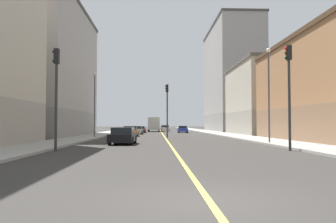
# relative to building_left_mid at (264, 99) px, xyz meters

# --- Properties ---
(ground_plane) EXTENTS (400.00, 400.00, 0.00)m
(ground_plane) POSITION_rel_building_left_mid_xyz_m (-15.37, -41.64, -5.39)
(ground_plane) COLOR #33312E
(ground_plane) RESTS_ON ground
(sidewalk_left) EXTENTS (3.66, 168.00, 0.15)m
(sidewalk_left) POSITION_rel_building_left_mid_xyz_m (-6.13, 7.36, -5.31)
(sidewalk_left) COLOR #9E9B93
(sidewalk_left) RESTS_ON ground
(sidewalk_right) EXTENTS (3.66, 168.00, 0.15)m
(sidewalk_right) POSITION_rel_building_left_mid_xyz_m (-24.60, 7.36, -5.31)
(sidewalk_right) COLOR #9E9B93
(sidewalk_right) RESTS_ON ground
(lane_center_stripe) EXTENTS (0.16, 154.00, 0.01)m
(lane_center_stripe) POSITION_rel_building_left_mid_xyz_m (-15.37, 7.36, -5.38)
(lane_center_stripe) COLOR #E5D14C
(lane_center_stripe) RESTS_ON ground
(building_left_mid) EXTENTS (8.89, 15.78, 10.75)m
(building_left_mid) POSITION_rel_building_left_mid_xyz_m (0.00, 0.00, 0.00)
(building_left_mid) COLOR #9D9688
(building_left_mid) RESTS_ON ground
(building_left_far) EXTENTS (8.89, 22.93, 22.87)m
(building_left_far) POSITION_rel_building_left_mid_xyz_m (0.00, 21.34, 6.06)
(building_left_far) COLOR gray
(building_left_far) RESTS_ON ground
(building_right_midblock) EXTENTS (8.89, 22.40, 17.51)m
(building_right_midblock) POSITION_rel_building_left_mid_xyz_m (-30.73, -4.48, 3.38)
(building_right_midblock) COLOR gray
(building_right_midblock) RESTS_ON ground
(traffic_light_left_near) EXTENTS (0.40, 0.32, 6.43)m
(traffic_light_left_near) POSITION_rel_building_left_mid_xyz_m (-8.37, -29.15, -1.26)
(traffic_light_left_near) COLOR #2D2D2D
(traffic_light_left_near) RESTS_ON ground
(traffic_light_right_near) EXTENTS (0.40, 0.32, 6.10)m
(traffic_light_right_near) POSITION_rel_building_left_mid_xyz_m (-22.39, -29.15, -1.45)
(traffic_light_right_near) COLOR #2D2D2D
(traffic_light_right_near) RESTS_ON ground
(traffic_light_median_far) EXTENTS (0.40, 0.32, 6.31)m
(traffic_light_median_far) POSITION_rel_building_left_mid_xyz_m (-15.13, -10.02, -1.32)
(traffic_light_median_far) COLOR #2D2D2D
(traffic_light_median_far) RESTS_ON ground
(street_lamp_left_near) EXTENTS (0.36, 0.36, 7.62)m
(street_lamp_left_near) POSITION_rel_building_left_mid_xyz_m (-7.36, -22.76, -0.66)
(street_lamp_left_near) COLOR #4C4C51
(street_lamp_left_near) RESTS_ON ground
(street_lamp_right_near) EXTENTS (0.36, 0.36, 7.31)m
(street_lamp_right_near) POSITION_rel_building_left_mid_xyz_m (-23.37, -11.69, -0.82)
(street_lamp_right_near) COLOR #4C4C51
(street_lamp_right_near) RESTS_ON ground
(car_blue) EXTENTS (1.84, 4.49, 1.26)m
(car_blue) POSITION_rel_building_left_mid_xyz_m (-11.49, 11.48, -4.77)
(car_blue) COLOR #23389E
(car_blue) RESTS_ON ground
(car_white) EXTENTS (2.11, 4.47, 1.34)m
(car_white) POSITION_rel_building_left_mid_xyz_m (-14.33, 24.65, -4.74)
(car_white) COLOR white
(car_white) RESTS_ON ground
(car_orange) EXTENTS (1.90, 4.48, 1.34)m
(car_orange) POSITION_rel_building_left_mid_xyz_m (-19.73, -6.19, -4.73)
(car_orange) COLOR orange
(car_orange) RESTS_ON ground
(car_black) EXTENTS (2.03, 4.10, 1.35)m
(car_black) POSITION_rel_building_left_mid_xyz_m (-19.10, -22.38, -4.72)
(car_black) COLOR black
(car_black) RESTS_ON ground
(car_maroon) EXTENTS (1.96, 4.52, 1.18)m
(car_maroon) POSITION_rel_building_left_mid_xyz_m (-19.28, 11.79, -4.80)
(car_maroon) COLOR maroon
(car_maroon) RESTS_ON ground
(car_silver) EXTENTS (1.91, 4.07, 1.27)m
(car_silver) POSITION_rel_building_left_mid_xyz_m (-19.50, 3.74, -4.75)
(car_silver) COLOR silver
(car_silver) RESTS_ON ground
(box_truck) EXTENTS (2.45, 7.03, 2.97)m
(box_truck) POSITION_rel_building_left_mid_xyz_m (-16.86, 20.18, -3.79)
(box_truck) COLOR maroon
(box_truck) RESTS_ON ground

